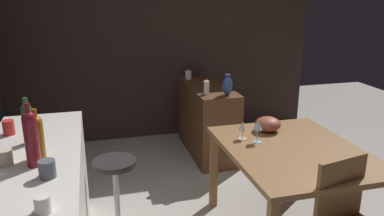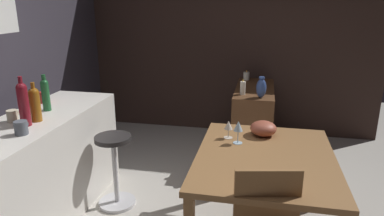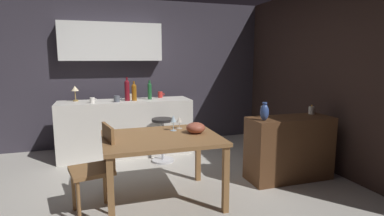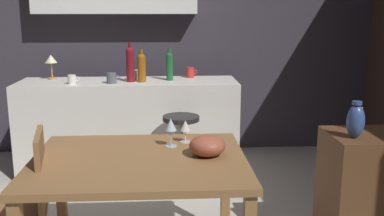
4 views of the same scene
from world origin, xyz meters
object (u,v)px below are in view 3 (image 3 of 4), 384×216
(fruit_bowl, at_px, (196,128))
(counter_lamp, at_px, (75,90))
(wine_bottle_green, at_px, (150,90))
(wine_glass_right, at_px, (179,120))
(wine_bottle_ruby, at_px, (127,90))
(pillar_candle_short, at_px, (312,110))
(bar_stool, at_px, (163,139))
(wine_bottle_amber, at_px, (134,92))
(cup_red, at_px, (160,95))
(chair_near_window, at_px, (98,165))
(cup_cream, at_px, (130,97))
(wine_glass_left, at_px, (173,119))
(pillar_candle_tall, at_px, (263,112))
(cup_white, at_px, (92,100))
(vase_ceramic_blue, at_px, (264,112))
(dining_table, at_px, (162,144))
(sideboard_cabinet, at_px, (289,148))
(cup_slate, at_px, (117,99))

(fruit_bowl, xyz_separation_m, counter_lamp, (-1.36, 1.95, 0.28))
(wine_bottle_green, bearing_deg, wine_glass_right, -86.88)
(wine_bottle_ruby, bearing_deg, wine_glass_right, -72.84)
(wine_bottle_green, relative_size, pillar_candle_short, 2.45)
(bar_stool, distance_m, wine_bottle_amber, 0.90)
(wine_bottle_amber, distance_m, cup_red, 0.54)
(chair_near_window, relative_size, pillar_candle_short, 7.09)
(chair_near_window, relative_size, cup_cream, 7.72)
(wine_glass_left, height_order, pillar_candle_tall, pillar_candle_tall)
(pillar_candle_short, bearing_deg, cup_white, 153.54)
(cup_cream, height_order, vase_ceramic_blue, vase_ceramic_blue)
(cup_white, xyz_separation_m, pillar_candle_tall, (2.09, -1.42, -0.05))
(dining_table, height_order, pillar_candle_tall, pillar_candle_tall)
(pillar_candle_tall, xyz_separation_m, pillar_candle_short, (0.75, 0.00, -0.02))
(cup_cream, bearing_deg, chair_near_window, -105.56)
(dining_table, relative_size, pillar_candle_tall, 7.28)
(fruit_bowl, height_order, cup_white, cup_white)
(chair_near_window, bearing_deg, bar_stool, 54.61)
(sideboard_cabinet, xyz_separation_m, wine_bottle_ruby, (-1.89, 1.64, 0.67))
(wine_bottle_green, height_order, pillar_candle_tall, wine_bottle_green)
(pillar_candle_short, bearing_deg, wine_bottle_green, 140.78)
(wine_bottle_green, xyz_separation_m, pillar_candle_tall, (1.19, -1.58, -0.16))
(wine_glass_right, bearing_deg, sideboard_cabinet, -6.39)
(pillar_candle_tall, bearing_deg, vase_ceramic_blue, -116.28)
(pillar_candle_short, bearing_deg, wine_bottle_ruby, 146.78)
(cup_red, bearing_deg, pillar_candle_short, -45.30)
(cup_white, height_order, counter_lamp, counter_lamp)
(wine_glass_left, xyz_separation_m, wine_glass_right, (0.09, 0.08, -0.03))
(wine_bottle_green, bearing_deg, cup_cream, 163.55)
(cup_white, height_order, vase_ceramic_blue, vase_ceramic_blue)
(cup_red, bearing_deg, cup_white, -163.50)
(wine_glass_left, relative_size, cup_slate, 1.44)
(bar_stool, bearing_deg, counter_lamp, 151.82)
(sideboard_cabinet, relative_size, pillar_candle_tall, 6.52)
(wine_bottle_ruby, height_order, cup_cream, wine_bottle_ruby)
(wine_glass_right, height_order, cup_cream, cup_cream)
(chair_near_window, distance_m, cup_cream, 2.09)
(cup_slate, xyz_separation_m, vase_ceramic_blue, (1.63, -1.62, -0.02))
(fruit_bowl, height_order, wine_bottle_green, wine_bottle_green)
(cup_cream, height_order, cup_white, cup_cream)
(sideboard_cabinet, relative_size, bar_stool, 1.64)
(sideboard_cabinet, height_order, wine_glass_left, wine_glass_left)
(fruit_bowl, xyz_separation_m, cup_red, (0.01, 1.98, 0.15))
(dining_table, distance_m, cup_red, 2.07)
(pillar_candle_short, bearing_deg, fruit_bowl, -172.18)
(wine_bottle_amber, bearing_deg, pillar_candle_short, -34.20)
(wine_bottle_amber, distance_m, pillar_candle_short, 2.67)
(sideboard_cabinet, xyz_separation_m, wine_bottle_green, (-1.52, 1.71, 0.64))
(pillar_candle_tall, bearing_deg, pillar_candle_short, 0.18)
(pillar_candle_short, bearing_deg, sideboard_cabinet, -163.24)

